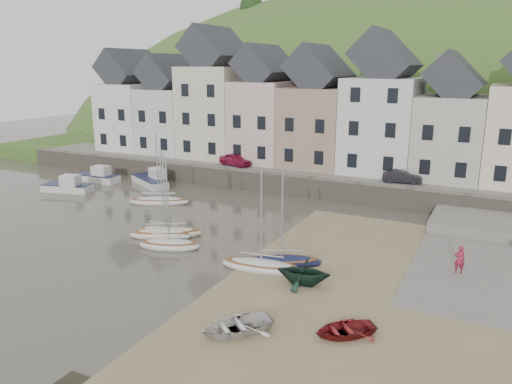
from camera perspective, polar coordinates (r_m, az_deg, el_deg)
The scene contains 23 objects.
ground at distance 30.39m, azimuth -5.16°, elevation -8.04°, with size 160.00×160.00×0.00m, color #4C473B.
quay_land at distance 58.73m, azimuth 11.53°, elevation 3.57°, with size 90.00×30.00×1.50m, color #3C5C24.
quay_street at distance 47.78m, azimuth 7.87°, elevation 2.22°, with size 70.00×7.00×0.10m, color slate.
seawall at distance 44.71m, azimuth 6.37°, elevation 0.56°, with size 70.00×1.20×1.80m, color slate.
beach at distance 26.71m, azimuth 15.79°, elevation -11.81°, with size 18.00×26.00×0.06m, color #7C6B4B.
slipway at distance 33.77m, azimuth 25.24°, elevation -6.97°, with size 8.00×18.00×0.12m, color slate.
hillside at distance 91.03m, azimuth 12.66°, elevation -4.82°, with size 134.40×84.00×84.00m.
townhouse_terrace at distance 49.71m, azimuth 11.38°, elevation 9.29°, with size 61.05×8.00×13.93m.
sailboat_0 at distance 43.17m, azimuth -11.24°, elevation -1.02°, with size 5.38×3.63×6.32m.
sailboat_1 at distance 35.07m, azimuth -10.68°, elevation -4.64°, with size 4.31×1.97×6.32m.
sailboat_2 at distance 34.94m, azimuth -10.40°, elevation -4.71°, with size 5.05×4.00×6.32m.
sailboat_3 at distance 32.73m, azimuth -10.04°, elevation -6.02°, with size 4.34×2.84×6.32m.
sailboat_4 at distance 28.97m, azimuth 0.61°, elevation -8.58°, with size 5.08×2.25×6.32m.
sailboat_5 at distance 29.60m, azimuth 3.00°, elevation -8.08°, with size 4.98×3.55×6.32m.
motorboat_0 at distance 52.95m, azimuth -17.97°, elevation 1.78°, with size 4.93×2.02×1.70m.
motorboat_1 at distance 49.57m, azimuth -21.06°, elevation 0.67°, with size 4.91×2.81×1.70m.
motorboat_2 at distance 50.06m, azimuth -12.09°, elevation 1.46°, with size 5.67×4.14×1.70m.
rowboat_white at distance 22.63m, azimuth -2.32°, elevation -15.24°, with size 2.38×3.33×0.69m, color silver.
rowboat_green at distance 26.94m, azimuth 5.57°, elevation -9.21°, with size 2.49×2.89×1.52m, color black.
rowboat_red at distance 22.76m, azimuth 10.28°, elevation -15.45°, with size 2.01×2.82×0.58m, color maroon.
person_red at distance 30.36m, azimuth 22.64°, elevation -7.28°, with size 0.59×0.39×1.63m, color maroon.
car_left at distance 50.44m, azimuth -2.45°, elevation 3.77°, with size 1.47×3.65×1.24m, color maroon.
car_right at distance 44.86m, azimuth 16.68°, elevation 1.73°, with size 1.18×3.40×1.12m, color black.
Camera 1 is at (15.01, -23.72, 11.64)m, focal length 34.31 mm.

